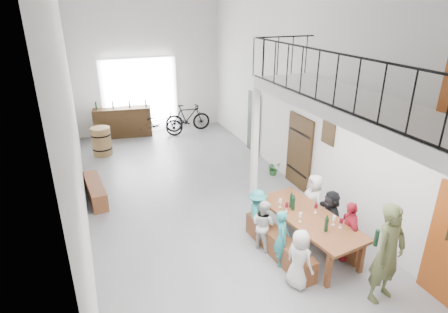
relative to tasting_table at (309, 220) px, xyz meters
name	(u,v)px	position (x,y,z in m)	size (l,w,h in m)	color
floor	(200,198)	(-1.37, 2.85, -0.71)	(12.00, 12.00, 0.00)	slate
room_walls	(196,58)	(-1.37, 2.85, 2.85)	(12.00, 12.00, 12.00)	silver
gateway_portal	(140,96)	(-1.77, 8.79, 0.69)	(2.80, 0.08, 2.80)	white
right_wall_decor	(340,146)	(1.33, 0.99, 1.04)	(0.07, 8.28, 5.07)	#8D3D13
balcony	(359,110)	(0.61, -0.27, 2.26)	(1.52, 5.62, 4.00)	silver
tasting_table	(309,220)	(0.00, 0.00, 0.00)	(1.27, 2.47, 0.79)	brown
bench_inner	(278,245)	(-0.64, 0.06, -0.47)	(0.33, 2.03, 0.47)	brown
bench_wall	(329,233)	(0.58, 0.08, -0.50)	(0.24, 1.82, 0.42)	brown
tableware	(306,210)	(-0.08, 0.03, 0.22)	(0.75, 1.15, 0.35)	black
side_bench	(95,191)	(-3.87, 3.82, -0.47)	(0.36, 1.65, 0.46)	brown
oak_barrel	(102,141)	(-3.44, 6.89, -0.24)	(0.64, 0.64, 0.94)	olive
serving_counter	(123,122)	(-2.52, 8.50, -0.16)	(2.07, 0.57, 1.09)	#362310
counter_bottles	(121,104)	(-2.52, 8.49, 0.53)	(1.80, 0.36, 0.28)	black
guest_left_a	(299,259)	(-0.74, -0.82, -0.14)	(0.55, 0.36, 1.13)	silver
guest_left_b	(282,238)	(-0.71, -0.16, -0.13)	(0.42, 0.28, 1.16)	teal
guest_left_c	(263,225)	(-0.80, 0.42, -0.16)	(0.53, 0.41, 1.08)	silver
guest_left_d	(257,213)	(-0.73, 0.84, -0.16)	(0.71, 0.41, 1.10)	teal
guest_right_a	(349,231)	(0.58, -0.49, -0.09)	(0.73, 0.30, 1.24)	#B11E2F
guest_right_b	(330,216)	(0.60, 0.13, -0.12)	(1.08, 0.34, 1.17)	black
guest_right_c	(314,201)	(0.61, 0.74, -0.08)	(0.61, 0.40, 1.25)	silver
host_standing	(388,254)	(0.44, -1.60, 0.19)	(0.66, 0.43, 1.80)	#484E2B
potted_plant	(274,168)	(1.08, 3.42, -0.50)	(0.36, 0.32, 0.41)	#1E4E20
bicycle_near	(158,124)	(-1.33, 8.05, -0.22)	(0.65, 1.86, 0.98)	black
bicycle_far	(188,118)	(-0.10, 8.22, -0.18)	(0.50, 1.76, 1.06)	black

